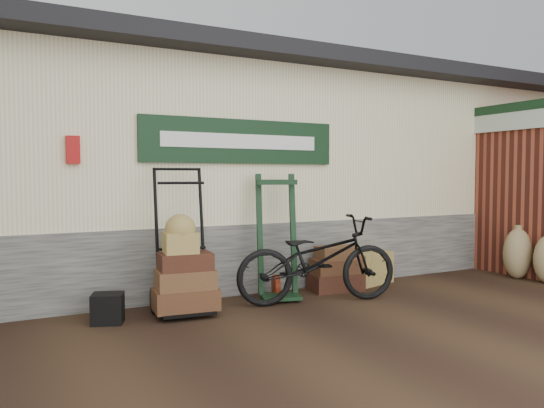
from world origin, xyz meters
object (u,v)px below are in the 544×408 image
(black_trunk, at_px, (108,308))
(bicycle, at_px, (318,255))
(wicker_hamper, at_px, (367,268))
(suitcase_stack, at_px, (336,268))
(porter_trolley, at_px, (182,239))
(green_barrow, at_px, (278,237))

(black_trunk, height_order, bicycle, bicycle)
(wicker_hamper, relative_size, black_trunk, 2.19)
(suitcase_stack, bearing_deg, wicker_hamper, 16.14)
(wicker_hamper, bearing_deg, bicycle, -152.58)
(suitcase_stack, bearing_deg, bicycle, -141.84)
(porter_trolley, bearing_deg, suitcase_stack, 9.48)
(suitcase_stack, height_order, wicker_hamper, suitcase_stack)
(suitcase_stack, bearing_deg, green_barrow, -178.09)
(porter_trolley, height_order, suitcase_stack, porter_trolley)
(green_barrow, height_order, black_trunk, green_barrow)
(black_trunk, bearing_deg, bicycle, -6.05)
(porter_trolley, height_order, green_barrow, porter_trolley)
(green_barrow, xyz_separation_m, wicker_hamper, (1.57, 0.23, -0.55))
(porter_trolley, height_order, bicycle, porter_trolley)
(green_barrow, xyz_separation_m, suitcase_stack, (0.89, 0.03, -0.47))
(bicycle, bearing_deg, wicker_hamper, -50.53)
(green_barrow, relative_size, suitcase_stack, 2.29)
(green_barrow, relative_size, wicker_hamper, 2.27)
(green_barrow, bearing_deg, suitcase_stack, 17.12)
(suitcase_stack, height_order, black_trunk, suitcase_stack)
(green_barrow, distance_m, bicycle, 0.56)
(porter_trolley, xyz_separation_m, green_barrow, (1.26, 0.09, -0.05))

